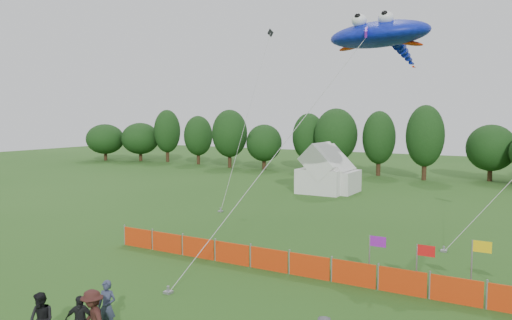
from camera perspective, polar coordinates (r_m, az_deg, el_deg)
The scene contains 9 objects.
treeline at distance 57.36m, azimuth 21.49°, elevation 1.94°, with size 104.57×8.78×8.36m.
tent_left at distance 45.68m, azimuth 7.76°, elevation -1.44°, with size 4.10×4.10×3.62m.
tent_right at distance 46.25m, azimuth 8.59°, elevation -1.58°, with size 4.66×3.73×3.29m.
barrier_fence at distance 22.26m, azimuth 6.08°, elevation -11.98°, with size 21.90×0.06×1.00m.
flag_row at distance 21.42m, azimuth 26.56°, elevation -10.74°, with size 10.73×0.62×2.29m.
spectator_a at distance 17.52m, azimuth -16.66°, elevation -15.76°, with size 0.63×0.41×1.72m, color #303650.
spectator_c at distance 16.40m, azimuth -18.18°, elevation -17.01°, with size 1.20×0.69×1.87m, color #361815.
stingray_kite at distance 31.32m, azimuth 14.15°, elevation 13.59°, with size 7.61×22.73×12.85m.
small_kite_dark at distance 40.69m, azimuth -0.75°, elevation 5.97°, with size 1.71×9.99×14.67m.
Camera 1 is at (10.32, -11.69, 7.05)m, focal length 35.00 mm.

